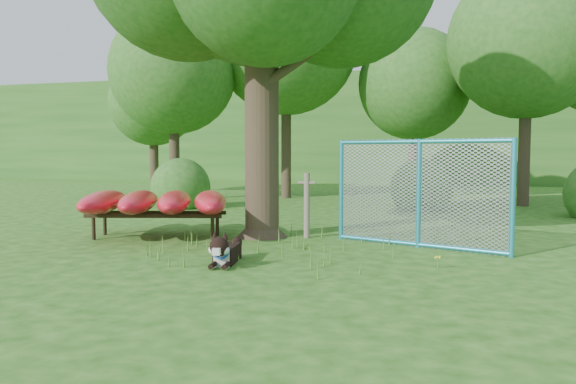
# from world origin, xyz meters

# --- Properties ---
(ground) EXTENTS (80.00, 80.00, 0.00)m
(ground) POSITION_xyz_m (0.00, 0.00, 0.00)
(ground) COLOR #1F5210
(ground) RESTS_ON ground
(wooden_post) EXTENTS (0.35, 0.13, 1.27)m
(wooden_post) POSITION_xyz_m (0.14, 2.73, 0.67)
(wooden_post) COLOR #6D6151
(wooden_post) RESTS_ON ground
(kayak_rack) EXTENTS (3.58, 3.20, 0.91)m
(kayak_rack) POSITION_xyz_m (-2.69, 1.96, 0.70)
(kayak_rack) COLOR black
(kayak_rack) RESTS_ON ground
(husky_dog) EXTENTS (0.44, 1.22, 0.54)m
(husky_dog) POSITION_xyz_m (-0.38, -0.16, 0.19)
(husky_dog) COLOR black
(husky_dog) RESTS_ON ground
(fence_section) EXTENTS (3.06, 1.23, 3.16)m
(fence_section) POSITION_xyz_m (2.29, 2.19, 0.95)
(fence_section) COLOR #2899BC
(fence_section) RESTS_ON ground
(wildflower_clump) EXTENTS (0.09, 0.08, 0.19)m
(wildflower_clump) POSITION_xyz_m (2.66, 0.37, 0.16)
(wildflower_clump) COLOR #50812A
(wildflower_clump) RESTS_ON ground
(bg_tree_a) EXTENTS (4.40, 4.40, 6.70)m
(bg_tree_a) POSITION_xyz_m (-6.50, 10.00, 4.48)
(bg_tree_a) COLOR #35291D
(bg_tree_a) RESTS_ON ground
(bg_tree_b) EXTENTS (5.20, 5.20, 8.22)m
(bg_tree_b) POSITION_xyz_m (-3.00, 12.00, 5.61)
(bg_tree_b) COLOR #35291D
(bg_tree_b) RESTS_ON ground
(bg_tree_c) EXTENTS (4.00, 4.00, 6.12)m
(bg_tree_c) POSITION_xyz_m (1.50, 13.00, 4.11)
(bg_tree_c) COLOR #35291D
(bg_tree_c) RESTS_ON ground
(bg_tree_d) EXTENTS (4.80, 4.80, 7.50)m
(bg_tree_d) POSITION_xyz_m (5.00, 11.00, 5.08)
(bg_tree_d) COLOR #35291D
(bg_tree_d) RESTS_ON ground
(bg_tree_f) EXTENTS (3.60, 3.60, 5.55)m
(bg_tree_f) POSITION_xyz_m (-9.00, 13.00, 3.73)
(bg_tree_f) COLOR #35291D
(bg_tree_f) RESTS_ON ground
(shrub_left) EXTENTS (1.80, 1.80, 1.80)m
(shrub_left) POSITION_xyz_m (-5.00, 7.50, 0.00)
(shrub_left) COLOR #295F1E
(shrub_left) RESTS_ON ground
(shrub_mid) EXTENTS (1.80, 1.80, 1.80)m
(shrub_mid) POSITION_xyz_m (2.00, 9.00, 0.00)
(shrub_mid) COLOR #295F1E
(shrub_mid) RESTS_ON ground
(wooded_hillside) EXTENTS (80.00, 12.00, 6.00)m
(wooded_hillside) POSITION_xyz_m (0.00, 28.00, 3.00)
(wooded_hillside) COLOR #295F1E
(wooded_hillside) RESTS_ON ground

